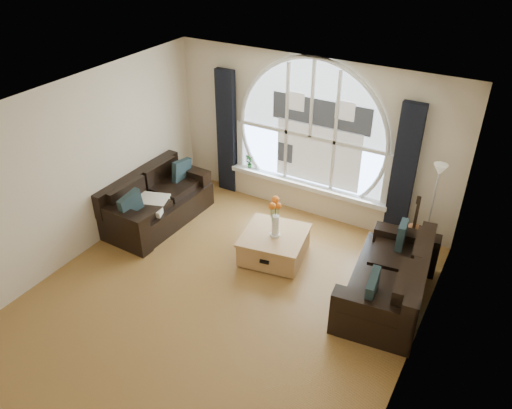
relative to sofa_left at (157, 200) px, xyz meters
name	(u,v)px	position (x,y,z in m)	size (l,w,h in m)	color
ground	(224,298)	(2.04, -1.10, -0.40)	(5.00, 5.50, 0.01)	brown
ceiling	(216,115)	(2.04, -1.10, 2.30)	(5.00, 5.50, 0.01)	silver
wall_back	(311,138)	(2.04, 1.65, 0.95)	(5.00, 0.01, 2.70)	beige
wall_front	(42,371)	(2.04, -3.85, 0.95)	(5.00, 0.01, 2.70)	beige
wall_left	(77,171)	(-0.46, -1.10, 0.95)	(0.01, 5.50, 2.70)	beige
wall_right	(421,282)	(4.54, -1.10, 0.95)	(0.01, 5.50, 2.70)	beige
attic_slope	(408,192)	(4.24, -1.10, 1.95)	(0.92, 5.50, 0.72)	silver
arched_window	(312,123)	(2.04, 1.62, 1.23)	(2.60, 0.06, 2.15)	silver
window_sill	(306,185)	(2.04, 1.55, 0.11)	(2.90, 0.22, 0.08)	white
window_frame	(311,124)	(2.04, 1.59, 1.23)	(2.76, 0.08, 2.15)	white
neighbor_house	(319,133)	(2.19, 1.61, 1.10)	(1.70, 0.02, 1.50)	silver
curtain_left	(227,133)	(0.44, 1.53, 0.75)	(0.35, 0.12, 2.30)	black
curtain_right	(403,175)	(3.64, 1.53, 0.75)	(0.35, 0.12, 2.30)	black
sofa_left	(157,200)	(0.00, 0.00, 0.00)	(0.95, 1.91, 0.85)	black
sofa_right	(389,277)	(3.99, -0.01, 0.00)	(0.94, 1.87, 0.83)	black
coffee_chest	(274,244)	(2.19, 0.09, -0.17)	(0.94, 0.94, 0.46)	#A57545
throw_blanket	(149,204)	(0.08, -0.28, 0.10)	(0.55, 0.55, 0.10)	silver
vase_flowers	(276,214)	(2.22, 0.06, 0.41)	(0.24, 0.24, 0.70)	white
floor_lamp	(431,213)	(4.18, 1.22, 0.40)	(0.24, 0.24, 1.60)	#B2B2B2
guitar	(415,223)	(3.99, 1.26, 0.13)	(0.36, 0.24, 1.06)	#985126
potted_plant	(249,161)	(0.89, 1.55, 0.28)	(0.14, 0.10, 0.27)	#1E6023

